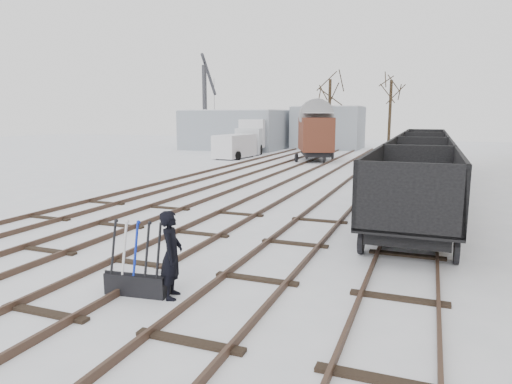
# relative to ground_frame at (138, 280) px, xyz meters

# --- Properties ---
(ground) EXTENTS (120.00, 120.00, 0.00)m
(ground) POSITION_rel_ground_frame_xyz_m (-1.02, 1.57, -0.28)
(ground) COLOR white
(ground) RESTS_ON ground
(tracks) EXTENTS (13.90, 52.00, 0.16)m
(tracks) POSITION_rel_ground_frame_xyz_m (-1.02, 15.25, -0.21)
(tracks) COLOR black
(tracks) RESTS_ON ground
(shed_left) EXTENTS (10.00, 8.00, 4.10)m
(shed_left) POSITION_rel_ground_frame_xyz_m (-14.02, 37.57, 1.76)
(shed_left) COLOR gray
(shed_left) RESTS_ON ground
(shed_right) EXTENTS (7.00, 6.00, 4.50)m
(shed_right) POSITION_rel_ground_frame_xyz_m (-5.02, 41.57, 1.96)
(shed_right) COLOR gray
(shed_right) RESTS_ON ground
(ground_frame) EXTENTS (1.34, 0.56, 1.49)m
(ground_frame) POSITION_rel_ground_frame_xyz_m (0.00, 0.00, 0.00)
(ground_frame) COLOR black
(ground_frame) RESTS_ON ground
(worker) EXTENTS (0.61, 0.74, 1.76)m
(worker) POSITION_rel_ground_frame_xyz_m (0.75, 0.10, 0.60)
(worker) COLOR black
(worker) RESTS_ON ground
(freight_wagon_a) EXTENTS (2.50, 6.24, 2.55)m
(freight_wagon_a) POSITION_rel_ground_frame_xyz_m (4.98, 6.38, 0.69)
(freight_wagon_a) COLOR black
(freight_wagon_a) RESTS_ON ground
(freight_wagon_b) EXTENTS (2.50, 6.24, 2.55)m
(freight_wagon_b) POSITION_rel_ground_frame_xyz_m (4.98, 12.78, 0.69)
(freight_wagon_b) COLOR black
(freight_wagon_b) RESTS_ON ground
(freight_wagon_c) EXTENTS (2.50, 6.24, 2.55)m
(freight_wagon_c) POSITION_rel_ground_frame_xyz_m (4.98, 19.18, 0.69)
(freight_wagon_c) COLOR black
(freight_wagon_c) RESTS_ON ground
(freight_wagon_d) EXTENTS (2.50, 6.24, 2.55)m
(freight_wagon_d) POSITION_rel_ground_frame_xyz_m (4.98, 25.58, 0.69)
(freight_wagon_d) COLOR black
(freight_wagon_d) RESTS_ON ground
(box_van_wagon) EXTENTS (4.10, 5.48, 3.74)m
(box_van_wagon) POSITION_rel_ground_frame_xyz_m (-3.12, 27.86, 1.89)
(box_van_wagon) COLOR black
(box_van_wagon) RESTS_ON ground
(lorry) EXTENTS (3.17, 7.20, 3.15)m
(lorry) POSITION_rel_ground_frame_xyz_m (-10.52, 33.47, 1.34)
(lorry) COLOR black
(lorry) RESTS_ON ground
(panel_van) EXTENTS (2.30, 4.60, 1.96)m
(panel_van) POSITION_rel_ground_frame_xyz_m (-9.91, 27.59, 0.74)
(panel_van) COLOR silver
(panel_van) RESTS_ON ground
(crane) EXTENTS (2.30, 5.77, 9.69)m
(crane) POSITION_rel_ground_frame_xyz_m (-16.65, 35.59, 2.26)
(crane) COLOR #323338
(crane) RESTS_ON ground
(tree_far_left) EXTENTS (0.30, 0.30, 7.05)m
(tree_far_left) POSITION_rel_ground_frame_xyz_m (-4.30, 38.40, 3.24)
(tree_far_left) COLOR black
(tree_far_left) RESTS_ON ground
(tree_far_right) EXTENTS (0.30, 0.30, 7.03)m
(tree_far_right) POSITION_rel_ground_frame_xyz_m (1.29, 41.29, 3.23)
(tree_far_right) COLOR black
(tree_far_right) RESTS_ON ground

